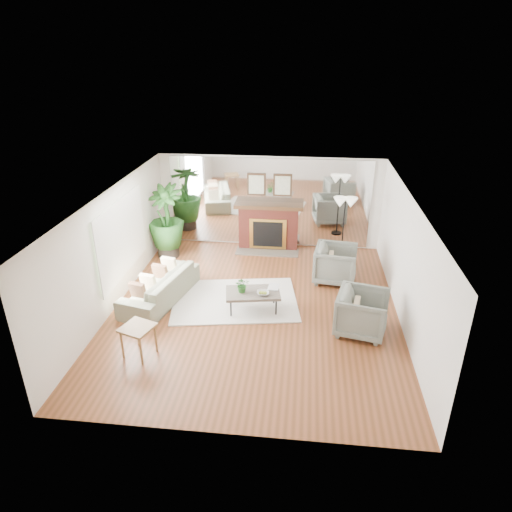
# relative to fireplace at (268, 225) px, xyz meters

# --- Properties ---
(ground) EXTENTS (7.00, 7.00, 0.00)m
(ground) POSITION_rel_fireplace_xyz_m (0.00, -3.26, -0.66)
(ground) COLOR brown
(ground) RESTS_ON ground
(wall_left) EXTENTS (0.02, 7.00, 2.50)m
(wall_left) POSITION_rel_fireplace_xyz_m (-2.99, -3.26, 0.59)
(wall_left) COLOR silver
(wall_left) RESTS_ON ground
(wall_right) EXTENTS (0.02, 7.00, 2.50)m
(wall_right) POSITION_rel_fireplace_xyz_m (2.99, -3.26, 0.59)
(wall_right) COLOR silver
(wall_right) RESTS_ON ground
(wall_back) EXTENTS (6.00, 0.02, 2.50)m
(wall_back) POSITION_rel_fireplace_xyz_m (0.00, 0.23, 0.59)
(wall_back) COLOR silver
(wall_back) RESTS_ON ground
(mirror_panel) EXTENTS (5.40, 0.04, 2.40)m
(mirror_panel) POSITION_rel_fireplace_xyz_m (0.00, 0.21, 0.59)
(mirror_panel) COLOR silver
(mirror_panel) RESTS_ON wall_back
(window_panel) EXTENTS (0.04, 2.40, 1.50)m
(window_panel) POSITION_rel_fireplace_xyz_m (-2.96, -2.86, 0.69)
(window_panel) COLOR #B2E09E
(window_panel) RESTS_ON wall_left
(fireplace) EXTENTS (1.85, 0.83, 2.05)m
(fireplace) POSITION_rel_fireplace_xyz_m (0.00, 0.00, 0.00)
(fireplace) COLOR maroon
(fireplace) RESTS_ON ground
(area_rug) EXTENTS (2.97, 2.33, 0.03)m
(area_rug) POSITION_rel_fireplace_xyz_m (-0.48, -2.98, -0.65)
(area_rug) COLOR white
(area_rug) RESTS_ON ground
(coffee_table) EXTENTS (1.22, 0.84, 0.45)m
(coffee_table) POSITION_rel_fireplace_xyz_m (-0.04, -3.34, -0.25)
(coffee_table) COLOR #61594C
(coffee_table) RESTS_ON ground
(sofa) EXTENTS (1.34, 2.34, 0.64)m
(sofa) POSITION_rel_fireplace_xyz_m (-2.12, -3.11, -0.34)
(sofa) COLOR gray
(sofa) RESTS_ON ground
(armchair_back) EXTENTS (1.09, 1.07, 0.88)m
(armchair_back) POSITION_rel_fireplace_xyz_m (1.75, -1.78, -0.22)
(armchair_back) COLOR slate
(armchair_back) RESTS_ON ground
(armchair_front) EXTENTS (1.14, 1.12, 0.87)m
(armchair_front) POSITION_rel_fireplace_xyz_m (2.16, -3.90, -0.23)
(armchair_front) COLOR slate
(armchair_front) RESTS_ON ground
(side_table) EXTENTS (0.67, 0.67, 0.60)m
(side_table) POSITION_rel_fireplace_xyz_m (-1.90, -5.08, -0.16)
(side_table) COLOR brown
(side_table) RESTS_ON ground
(potted_ficus) EXTENTS (1.15, 1.15, 1.94)m
(potted_ficus) POSITION_rel_fireplace_xyz_m (-2.60, -0.83, 0.38)
(potted_ficus) COLOR black
(potted_ficus) RESTS_ON ground
(floor_lamp) EXTENTS (0.58, 0.32, 1.79)m
(floor_lamp) POSITION_rel_fireplace_xyz_m (1.94, -0.87, 0.87)
(floor_lamp) COLOR black
(floor_lamp) RESTS_ON ground
(tabletop_plant) EXTENTS (0.34, 0.31, 0.33)m
(tabletop_plant) POSITION_rel_fireplace_xyz_m (-0.25, -3.36, -0.05)
(tabletop_plant) COLOR #2C6123
(tabletop_plant) RESTS_ON coffee_table
(fruit_bowl) EXTENTS (0.30, 0.30, 0.06)m
(fruit_bowl) POSITION_rel_fireplace_xyz_m (0.18, -3.42, -0.18)
(fruit_bowl) COLOR brown
(fruit_bowl) RESTS_ON coffee_table
(book) EXTENTS (0.25, 0.33, 0.02)m
(book) POSITION_rel_fireplace_xyz_m (0.27, -3.09, -0.20)
(book) COLOR brown
(book) RESTS_ON coffee_table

